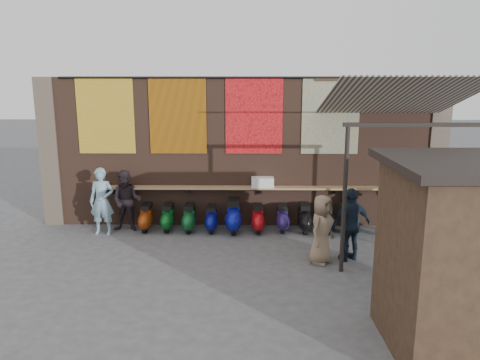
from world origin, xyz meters
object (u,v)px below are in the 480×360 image
(shelf_box, at_px, (263,182))
(diner_right, at_px, (127,201))
(scooter_stool_1, at_px, (168,218))
(scooter_stool_7, at_px, (305,218))
(scooter_stool_9, at_px, (348,216))
(scooter_stool_2, at_px, (189,218))
(shopper_navy, at_px, (351,225))
(scooter_stool_5, at_px, (258,218))
(scooter_stool_8, at_px, (326,219))
(scooter_stool_4, at_px, (234,216))
(scooter_stool_3, at_px, (212,219))
(shopper_tan, at_px, (322,229))
(scooter_stool_6, at_px, (282,218))
(shopper_grey, at_px, (459,220))
(scooter_stool_0, at_px, (146,218))
(diner_left, at_px, (102,201))

(shelf_box, distance_m, diner_right, 3.61)
(scooter_stool_1, relative_size, scooter_stool_7, 0.94)
(scooter_stool_9, distance_m, diner_right, 5.84)
(scooter_stool_2, relative_size, shopper_navy, 0.45)
(scooter_stool_5, distance_m, scooter_stool_8, 1.80)
(scooter_stool_5, relative_size, scooter_stool_7, 0.95)
(scooter_stool_4, relative_size, shopper_navy, 0.54)
(scooter_stool_7, bearing_deg, scooter_stool_2, 179.60)
(scooter_stool_1, bearing_deg, scooter_stool_3, -3.21)
(shelf_box, bearing_deg, scooter_stool_5, -111.46)
(scooter_stool_2, relative_size, shopper_tan, 0.49)
(scooter_stool_1, distance_m, scooter_stool_5, 2.38)
(scooter_stool_2, bearing_deg, scooter_stool_6, 0.69)
(scooter_stool_1, height_order, scooter_stool_4, scooter_stool_4)
(scooter_stool_1, height_order, scooter_stool_8, scooter_stool_8)
(shelf_box, relative_size, shopper_grey, 0.35)
(scooter_stool_3, bearing_deg, scooter_stool_1, 176.79)
(diner_right, bearing_deg, shopper_grey, -10.14)
(scooter_stool_4, distance_m, shopper_grey, 5.39)
(shelf_box, xyz_separation_m, scooter_stool_5, (-0.13, -0.32, -0.91))
(scooter_stool_4, bearing_deg, diner_right, 179.12)
(scooter_stool_0, xyz_separation_m, scooter_stool_6, (3.60, -0.02, 0.00))
(scooter_stool_3, relative_size, diner_left, 0.41)
(scooter_stool_6, relative_size, scooter_stool_8, 0.97)
(scooter_stool_0, xyz_separation_m, scooter_stool_9, (5.34, -0.02, 0.07))
(shopper_tan, bearing_deg, shopper_grey, -43.95)
(scooter_stool_2, distance_m, scooter_stool_9, 4.19)
(scooter_stool_3, distance_m, diner_right, 2.28)
(scooter_stool_4, relative_size, scooter_stool_6, 1.21)
(shelf_box, height_order, scooter_stool_7, shelf_box)
(shelf_box, height_order, diner_left, diner_left)
(scooter_stool_7, distance_m, diner_right, 4.69)
(scooter_stool_7, bearing_deg, shelf_box, 163.34)
(scooter_stool_4, height_order, scooter_stool_7, scooter_stool_4)
(scooter_stool_1, height_order, diner_left, diner_left)
(scooter_stool_9, height_order, shopper_navy, shopper_navy)
(scooter_stool_1, bearing_deg, shopper_grey, -13.99)
(scooter_stool_6, xyz_separation_m, shopper_navy, (1.35, -2.00, 0.47))
(scooter_stool_7, relative_size, diner_left, 0.45)
(scooter_stool_1, xyz_separation_m, scooter_stool_2, (0.57, -0.05, 0.01))
(shopper_navy, bearing_deg, scooter_stool_0, -45.71)
(diner_left, bearing_deg, scooter_stool_6, 6.06)
(scooter_stool_7, distance_m, shopper_tan, 2.15)
(scooter_stool_4, bearing_deg, scooter_stool_2, 178.31)
(diner_left, relative_size, shopper_grey, 1.04)
(scooter_stool_8, bearing_deg, scooter_stool_6, 176.82)
(scooter_stool_1, xyz_separation_m, scooter_stool_3, (1.16, -0.07, -0.01))
(scooter_stool_0, bearing_deg, scooter_stool_4, -2.03)
(scooter_stool_4, distance_m, scooter_stool_7, 1.86)
(diner_right, height_order, shopper_tan, diner_right)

